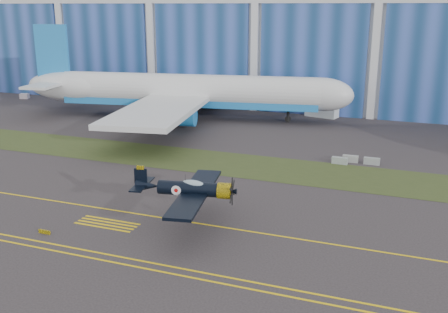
% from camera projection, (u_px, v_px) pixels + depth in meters
% --- Properties ---
extents(ground, '(260.00, 260.00, 0.00)m').
position_uv_depth(ground, '(315.00, 219.00, 50.09)').
color(ground, '#383234').
rests_on(ground, ground).
extents(grass_median, '(260.00, 10.00, 0.02)m').
position_uv_depth(grass_median, '(339.00, 176.00, 62.65)').
color(grass_median, '#475128').
rests_on(grass_median, ground).
extents(hangar, '(220.00, 45.70, 30.00)m').
position_uv_depth(hangar, '(387.00, 28.00, 110.34)').
color(hangar, silver).
rests_on(hangar, ground).
extents(taxiway_centreline, '(200.00, 0.20, 0.02)m').
position_uv_depth(taxiway_centreline, '(304.00, 240.00, 45.60)').
color(taxiway_centreline, yellow).
rests_on(taxiway_centreline, ground).
extents(edge_line_near, '(80.00, 0.20, 0.02)m').
position_uv_depth(edge_line_near, '(275.00, 294.00, 37.08)').
color(edge_line_near, yellow).
rests_on(edge_line_near, ground).
extents(edge_line_far, '(80.00, 0.20, 0.02)m').
position_uv_depth(edge_line_far, '(278.00, 287.00, 37.98)').
color(edge_line_far, yellow).
rests_on(edge_line_far, ground).
extents(hold_short_ladder, '(6.00, 2.40, 0.02)m').
position_uv_depth(hold_short_ladder, '(107.00, 224.00, 48.99)').
color(hold_short_ladder, yellow).
rests_on(hold_short_ladder, ground).
extents(guard_board_left, '(1.20, 0.15, 0.35)m').
position_uv_depth(guard_board_left, '(45.00, 232.00, 46.81)').
color(guard_board_left, yellow).
rests_on(guard_board_left, ground).
extents(warbird, '(12.81, 14.57, 3.81)m').
position_uv_depth(warbird, '(189.00, 189.00, 47.46)').
color(warbird, black).
rests_on(warbird, ground).
extents(jetliner, '(72.83, 64.83, 22.49)m').
position_uv_depth(jetliner, '(188.00, 55.00, 91.69)').
color(jetliner, silver).
rests_on(jetliner, ground).
extents(shipping_container, '(6.20, 3.64, 2.52)m').
position_uv_depth(shipping_container, '(322.00, 110.00, 95.60)').
color(shipping_container, silver).
rests_on(shipping_container, ground).
extents(cart, '(2.05, 1.49, 1.11)m').
position_uv_depth(cart, '(25.00, 96.00, 114.28)').
color(cart, white).
rests_on(cart, ground).
extents(barrier_a, '(2.03, 0.71, 0.90)m').
position_uv_depth(barrier_a, '(350.00, 159.00, 68.11)').
color(barrier_a, gray).
rests_on(barrier_a, ground).
extents(barrier_b, '(2.02, 0.68, 0.90)m').
position_uv_depth(barrier_b, '(340.00, 161.00, 67.26)').
color(barrier_b, gray).
rests_on(barrier_b, ground).
extents(barrier_c, '(2.01, 0.63, 0.90)m').
position_uv_depth(barrier_c, '(372.00, 161.00, 67.05)').
color(barrier_c, gray).
rests_on(barrier_c, ground).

